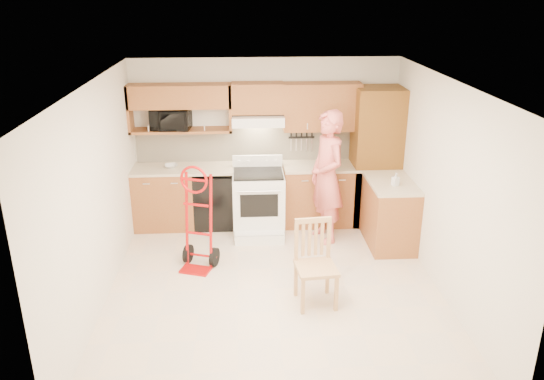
{
  "coord_description": "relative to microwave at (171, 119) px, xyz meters",
  "views": [
    {
      "loc": [
        -0.36,
        -5.73,
        3.47
      ],
      "look_at": [
        0.0,
        0.5,
        1.1
      ],
      "focal_mm": 35.56,
      "sensor_mm": 36.0,
      "label": 1
    }
  ],
  "objects": [
    {
      "name": "dining_chair",
      "position": [
        1.85,
        -2.43,
        -1.15
      ],
      "size": [
        0.5,
        0.53,
        1.0
      ],
      "primitive_type": null,
      "rotation": [
        0.0,
        0.0,
        0.11
      ],
      "color": "tan",
      "rests_on": "ground"
    },
    {
      "name": "countertop_right",
      "position": [
        2.22,
        -0.13,
        -0.73
      ],
      "size": [
        1.14,
        0.63,
        0.04
      ],
      "primitive_type": "cube",
      "color": "#C0AE89",
      "rests_on": "lower_cab_right"
    },
    {
      "name": "range_hood",
      "position": [
        1.27,
        -0.06,
        -0.02
      ],
      "size": [
        0.76,
        0.46,
        0.14
      ],
      "primitive_type": "cube",
      "color": "white",
      "rests_on": "wall_back"
    },
    {
      "name": "lower_cab_right",
      "position": [
        2.22,
        -0.14,
        -1.2
      ],
      "size": [
        1.14,
        0.6,
        0.9
      ],
      "primitive_type": "cube",
      "color": "brown",
      "rests_on": "ground"
    },
    {
      "name": "upper_cab_center",
      "position": [
        1.27,
        0.0,
        0.29
      ],
      "size": [
        0.76,
        0.33,
        0.44
      ],
      "primitive_type": "cube",
      "color": "brown",
      "rests_on": "wall_back"
    },
    {
      "name": "backsplash",
      "position": [
        1.39,
        0.15,
        -0.45
      ],
      "size": [
        3.92,
        0.03,
        0.55
      ],
      "primitive_type": "cube",
      "color": "beige",
      "rests_on": "wall_back"
    },
    {
      "name": "wall_front",
      "position": [
        1.39,
        -4.34,
        -0.4
      ],
      "size": [
        4.0,
        0.02,
        2.5
      ],
      "primitive_type": "cube",
      "color": "beige",
      "rests_on": "ground"
    },
    {
      "name": "person",
      "position": [
        2.22,
        -0.74,
        -0.69
      ],
      "size": [
        0.65,
        0.8,
        1.91
      ],
      "primitive_type": "imported",
      "rotation": [
        0.0,
        0.0,
        -1.26
      ],
      "color": "#D9625B",
      "rests_on": "ground"
    },
    {
      "name": "upper_shelf_mw",
      "position": [
        0.14,
        0.0,
        -0.18
      ],
      "size": [
        1.5,
        0.33,
        0.04
      ],
      "primitive_type": "cube",
      "color": "brown",
      "rests_on": "wall_back"
    },
    {
      "name": "dishwasher",
      "position": [
        0.59,
        -0.14,
        -1.22
      ],
      "size": [
        0.6,
        0.6,
        0.85
      ],
      "primitive_type": "cube",
      "color": "black",
      "rests_on": "ground"
    },
    {
      "name": "cab_return_right",
      "position": [
        3.09,
        -0.94,
        -1.2
      ],
      "size": [
        0.6,
        1.0,
        0.9
      ],
      "primitive_type": "cube",
      "color": "brown",
      "rests_on": "ground"
    },
    {
      "name": "lower_cab_left",
      "position": [
        -0.16,
        -0.14,
        -1.2
      ],
      "size": [
        0.9,
        0.6,
        0.9
      ],
      "primitive_type": "cube",
      "color": "brown",
      "rests_on": "ground"
    },
    {
      "name": "knife_strip",
      "position": [
        1.94,
        0.12,
        -0.41
      ],
      "size": [
        0.4,
        0.05,
        0.29
      ],
      "primitive_type": null,
      "color": "black",
      "rests_on": "backsplash"
    },
    {
      "name": "pantry_tall",
      "position": [
        3.04,
        -0.14,
        -0.6
      ],
      "size": [
        0.7,
        0.6,
        2.1
      ],
      "primitive_type": "cube",
      "color": "brown",
      "rests_on": "ground"
    },
    {
      "name": "bowl",
      "position": [
        -0.02,
        -0.14,
        -0.68
      ],
      "size": [
        0.22,
        0.22,
        0.05
      ],
      "primitive_type": "imported",
      "rotation": [
        0.0,
        0.0,
        0.14
      ],
      "color": "white",
      "rests_on": "countertop_left"
    },
    {
      "name": "countertop_left",
      "position": [
        0.14,
        -0.13,
        -0.73
      ],
      "size": [
        1.5,
        0.63,
        0.04
      ],
      "primitive_type": "cube",
      "color": "#C0AE89",
      "rests_on": "lower_cab_left"
    },
    {
      "name": "hand_truck",
      "position": [
        0.43,
        -1.5,
        -1.01
      ],
      "size": [
        0.62,
        0.59,
        1.27
      ],
      "primitive_type": null,
      "rotation": [
        0.0,
        0.0,
        -0.32
      ],
      "color": "#BA0D0D",
      "rests_on": "ground"
    },
    {
      "name": "range",
      "position": [
        1.26,
        -0.48,
        -1.09
      ],
      "size": [
        0.75,
        0.98,
        1.1
      ],
      "primitive_type": null,
      "color": "white",
      "rests_on": "ground"
    },
    {
      "name": "upper_cab_left",
      "position": [
        0.14,
        0.0,
        0.33
      ],
      "size": [
        1.5,
        0.33,
        0.34
      ],
      "primitive_type": "cube",
      "color": "brown",
      "rests_on": "wall_back"
    },
    {
      "name": "ceiling",
      "position": [
        1.39,
        -2.08,
        0.86
      ],
      "size": [
        4.0,
        4.5,
        0.02
      ],
      "primitive_type": "cube",
      "color": "white",
      "rests_on": "ground"
    },
    {
      "name": "microwave",
      "position": [
        0.0,
        0.0,
        0.0
      ],
      "size": [
        0.6,
        0.44,
        0.31
      ],
      "primitive_type": "imported",
      "rotation": [
        0.0,
        0.0,
        -0.11
      ],
      "color": "black",
      "rests_on": "upper_shelf_mw"
    },
    {
      "name": "soap_bottle",
      "position": [
        3.09,
        -1.09,
        -0.62
      ],
      "size": [
        0.11,
        0.11,
        0.18
      ],
      "primitive_type": "imported",
      "rotation": [
        0.0,
        0.0,
        0.42
      ],
      "color": "white",
      "rests_on": "countertop_return"
    },
    {
      "name": "wall_back",
      "position": [
        1.39,
        0.17,
        -0.4
      ],
      "size": [
        4.0,
        0.02,
        2.5
      ],
      "primitive_type": "cube",
      "color": "beige",
      "rests_on": "ground"
    },
    {
      "name": "upper_cab_right",
      "position": [
        2.22,
        0.0,
        0.15
      ],
      "size": [
        1.14,
        0.33,
        0.7
      ],
      "primitive_type": "cube",
      "color": "brown",
      "rests_on": "wall_back"
    },
    {
      "name": "floor",
      "position": [
        1.39,
        -2.08,
        -1.66
      ],
      "size": [
        4.0,
        4.5,
        0.02
      ],
      "primitive_type": "cube",
      "color": "beige",
      "rests_on": "ground"
    },
    {
      "name": "countertop_return",
      "position": [
        3.09,
        -0.94,
        -0.73
      ],
      "size": [
        0.63,
        1.0,
        0.04
      ],
      "primitive_type": "cube",
      "color": "#C0AE89",
      "rests_on": "cab_return_right"
    },
    {
      "name": "wall_left",
      "position": [
        -0.62,
        -2.08,
        -0.4
      ],
      "size": [
        0.02,
        4.5,
        2.5
      ],
      "primitive_type": "cube",
      "color": "beige",
      "rests_on": "ground"
    },
    {
      "name": "wall_right",
      "position": [
        3.4,
        -2.08,
        -0.4
      ],
      "size": [
        0.02,
        4.5,
        2.5
      ],
      "primitive_type": "cube",
      "color": "beige",
      "rests_on": "ground"
    }
  ]
}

